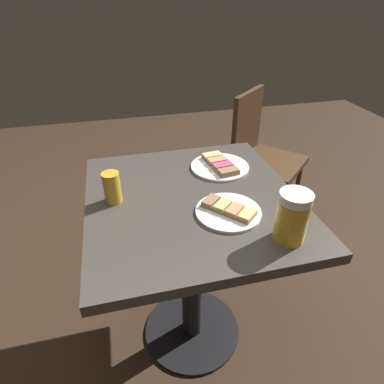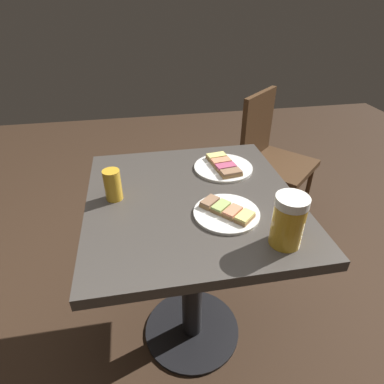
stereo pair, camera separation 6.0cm
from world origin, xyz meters
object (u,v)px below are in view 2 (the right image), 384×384
(plate_near, at_px, (227,212))
(beer_glass_small, at_px, (113,185))
(beer_mug, at_px, (289,220))
(plate_far, at_px, (223,167))
(cafe_chair, at_px, (270,155))

(plate_near, height_order, beer_glass_small, beer_glass_small)
(beer_mug, distance_m, beer_glass_small, 0.58)
(beer_mug, xyz_separation_m, beer_glass_small, (-0.32, -0.49, -0.02))
(plate_far, height_order, cafe_chair, cafe_chair)
(plate_far, relative_size, beer_mug, 1.49)
(plate_far, distance_m, beer_mug, 0.46)
(plate_far, xyz_separation_m, beer_glass_small, (0.14, -0.42, 0.04))
(beer_mug, bearing_deg, cafe_chair, 158.63)
(plate_near, bearing_deg, cafe_chair, 148.48)
(plate_near, xyz_separation_m, cafe_chair, (-0.86, 0.53, -0.26))
(beer_mug, xyz_separation_m, cafe_chair, (-1.02, 0.40, -0.33))
(cafe_chair, bearing_deg, beer_mug, 26.54)
(plate_near, relative_size, cafe_chair, 0.24)
(plate_far, height_order, beer_mug, beer_mug)
(plate_near, relative_size, beer_glass_small, 1.96)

